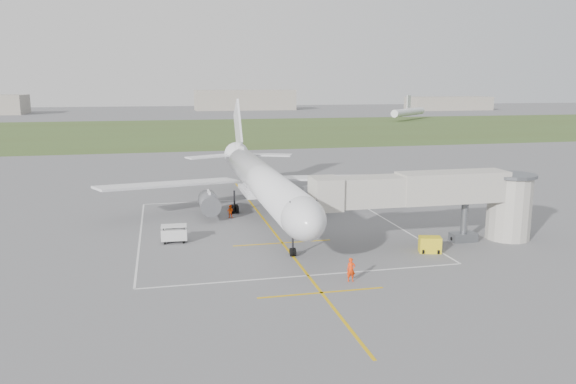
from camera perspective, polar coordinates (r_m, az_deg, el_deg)
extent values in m
plane|color=#5C5C5F|center=(65.98, -2.43, -2.84)|extent=(700.00, 700.00, 0.00)
cube|color=#405123|center=(194.01, -9.50, 6.15)|extent=(700.00, 120.00, 0.02)
cube|color=#CA9B0B|center=(61.22, -1.58, -3.92)|extent=(0.25, 60.00, 0.01)
cube|color=#CA9B0B|center=(43.63, 3.42, -10.17)|extent=(10.00, 0.25, 0.01)
cube|color=#CA9B0B|center=(56.50, -0.57, -5.19)|extent=(10.00, 0.25, 0.01)
cube|color=silver|center=(77.52, -4.05, -0.77)|extent=(28.00, 0.20, 0.01)
cube|color=silver|center=(47.24, 2.05, -8.48)|extent=(28.00, 0.20, 0.01)
cube|color=silver|center=(61.13, -14.78, -4.31)|extent=(0.20, 32.00, 0.01)
cube|color=silver|center=(66.22, 10.23, -2.95)|extent=(0.20, 32.00, 0.01)
cylinder|color=silver|center=(65.05, -2.46, 1.01)|extent=(3.80, 36.00, 3.80)
ellipsoid|color=silver|center=(47.82, 1.47, -2.62)|extent=(3.80, 7.22, 3.80)
cube|color=black|center=(46.74, 1.75, -1.62)|extent=(2.40, 1.60, 0.99)
cone|color=silver|center=(85.01, -4.99, 3.60)|extent=(3.80, 6.00, 3.80)
cube|color=silver|center=(73.47, 4.76, 1.46)|extent=(17.93, 11.24, 1.23)
cube|color=silver|center=(70.08, -11.84, 0.80)|extent=(17.93, 11.24, 1.23)
cube|color=silver|center=(68.24, -2.91, 0.15)|extent=(4.20, 8.00, 0.50)
cube|color=silver|center=(85.27, -5.10, 6.52)|extent=(0.30, 7.89, 8.65)
cube|color=silver|center=(83.38, -4.86, 4.36)|extent=(0.35, 5.00, 1.20)
cube|color=silver|center=(85.37, -2.16, 3.80)|extent=(7.85, 5.03, 0.20)
cube|color=silver|center=(84.22, -7.80, 3.61)|extent=(7.85, 5.03, 0.20)
cylinder|color=slate|center=(69.28, 2.22, -0.56)|extent=(2.30, 4.20, 2.30)
cube|color=silver|center=(68.85, 2.29, 0.04)|extent=(0.25, 2.40, 1.20)
cylinder|color=slate|center=(67.18, -8.04, -1.03)|extent=(2.30, 4.20, 2.30)
cube|color=silver|center=(66.73, -8.04, -0.41)|extent=(0.25, 2.40, 1.20)
cylinder|color=black|center=(51.93, 0.49, -5.17)|extent=(0.18, 0.18, 2.60)
cylinder|color=black|center=(52.16, 0.37, -6.12)|extent=(0.28, 0.80, 0.80)
cylinder|color=black|center=(52.21, 0.61, -6.11)|extent=(0.28, 0.80, 0.80)
cylinder|color=black|center=(70.53, -0.79, -0.76)|extent=(0.22, 0.22, 2.80)
cylinder|color=black|center=(70.33, -0.95, -1.56)|extent=(0.32, 0.96, 0.96)
cylinder|color=black|center=(70.44, -0.51, -1.54)|extent=(0.32, 0.96, 0.96)
cylinder|color=black|center=(71.00, -1.07, -1.44)|extent=(0.32, 0.96, 0.96)
cylinder|color=black|center=(71.11, -0.63, -1.42)|extent=(0.32, 0.96, 0.96)
cylinder|color=black|center=(69.57, -5.47, -0.98)|extent=(0.22, 0.22, 2.80)
cylinder|color=black|center=(69.39, -5.65, -1.79)|extent=(0.32, 0.96, 0.96)
cylinder|color=black|center=(69.46, -5.19, -1.77)|extent=(0.32, 0.96, 0.96)
cylinder|color=black|center=(70.07, -5.72, -1.66)|extent=(0.32, 0.96, 0.96)
cylinder|color=black|center=(70.14, -5.27, -1.64)|extent=(0.32, 0.96, 0.96)
cube|color=#A8A598|center=(54.11, 8.25, 0.06)|extent=(11.09, 2.90, 2.80)
cube|color=#A8A598|center=(57.78, 16.34, 0.52)|extent=(11.09, 3.10, 3.00)
cube|color=#A8A598|center=(52.72, 3.84, -0.14)|extent=(2.60, 3.40, 3.00)
cylinder|color=#5C5F63|center=(59.27, 17.46, -2.85)|extent=(0.70, 0.70, 4.20)
cube|color=#5C5F63|center=(59.67, 17.37, -4.39)|extent=(2.60, 1.40, 0.90)
cylinder|color=#A8A598|center=(61.68, 21.54, -1.53)|extent=(4.40, 4.40, 6.40)
cylinder|color=#5C5F63|center=(61.09, 21.76, 1.58)|extent=(5.00, 5.00, 0.30)
cylinder|color=black|center=(59.21, 16.53, -4.56)|extent=(0.70, 0.30, 0.70)
cylinder|color=black|center=(60.20, 18.19, -4.40)|extent=(0.70, 0.30, 0.70)
cube|color=yellow|center=(54.95, 14.22, -5.20)|extent=(2.30, 1.83, 1.50)
cylinder|color=black|center=(54.45, 13.56, -5.90)|extent=(0.32, 0.48, 0.44)
cylinder|color=black|center=(54.70, 15.02, -5.89)|extent=(0.32, 0.48, 0.44)
cube|color=silver|center=(57.66, -11.50, -4.21)|extent=(2.60, 1.63, 1.11)
cube|color=silver|center=(57.44, -11.53, -3.38)|extent=(2.60, 1.63, 0.08)
cylinder|color=black|center=(57.05, -12.53, -4.20)|extent=(0.08, 0.08, 1.32)
cylinder|color=black|center=(57.00, -10.49, -4.13)|extent=(0.08, 0.08, 1.32)
cylinder|color=black|center=(58.23, -12.49, -3.89)|extent=(0.08, 0.08, 1.32)
cylinder|color=black|center=(58.17, -10.49, -3.83)|extent=(0.08, 0.08, 1.32)
cylinder|color=black|center=(57.32, -12.39, -5.01)|extent=(0.20, 0.41, 0.41)
cylinder|color=black|center=(57.28, -10.57, -4.96)|extent=(0.20, 0.41, 0.41)
cylinder|color=black|center=(58.40, -12.36, -4.72)|extent=(0.20, 0.41, 0.41)
cylinder|color=black|center=(58.35, -10.56, -4.66)|extent=(0.20, 0.41, 0.41)
imported|color=#F93607|center=(45.89, 6.42, -7.86)|extent=(0.74, 0.52, 1.95)
imported|color=#FF4A08|center=(67.07, -5.91, -1.97)|extent=(0.93, 0.84, 1.58)
cube|color=gray|center=(347.02, -4.42, 9.31)|extent=(60.00, 20.00, 12.00)
cube|color=gray|center=(357.16, 16.00, 8.65)|extent=(50.00, 18.00, 8.00)
cylinder|color=silver|center=(253.45, 12.14, 7.94)|extent=(25.16, 24.61, 3.20)
cube|color=silver|center=(253.27, 12.18, 8.96)|extent=(3.08, 3.00, 5.50)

